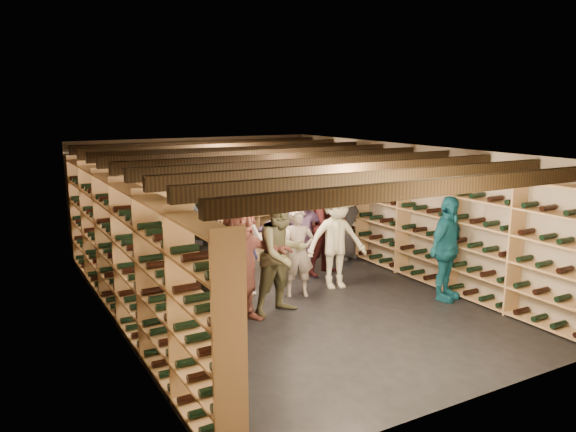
# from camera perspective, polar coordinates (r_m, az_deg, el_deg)

# --- Properties ---
(ground) EXTENTS (8.00, 8.00, 0.00)m
(ground) POSITION_cam_1_polar(r_m,az_deg,el_deg) (9.50, -0.58, -7.90)
(ground) COLOR black
(ground) RESTS_ON ground
(walls) EXTENTS (5.52, 8.02, 2.40)m
(walls) POSITION_cam_1_polar(r_m,az_deg,el_deg) (9.18, -0.59, -0.81)
(walls) COLOR #B7A68E
(walls) RESTS_ON ground
(ceiling) EXTENTS (5.50, 8.00, 0.01)m
(ceiling) POSITION_cam_1_polar(r_m,az_deg,el_deg) (9.00, -0.61, 6.68)
(ceiling) COLOR beige
(ceiling) RESTS_ON walls
(ceiling_joists) EXTENTS (5.40, 7.12, 0.18)m
(ceiling_joists) POSITION_cam_1_polar(r_m,az_deg,el_deg) (9.01, -0.61, 5.79)
(ceiling_joists) COLOR black
(ceiling_joists) RESTS_ON ground
(wine_rack_left) EXTENTS (0.32, 7.50, 2.15)m
(wine_rack_left) POSITION_cam_1_polar(r_m,az_deg,el_deg) (8.31, -16.34, -3.45)
(wine_rack_left) COLOR tan
(wine_rack_left) RESTS_ON ground
(wine_rack_right) EXTENTS (0.32, 7.50, 2.15)m
(wine_rack_right) POSITION_cam_1_polar(r_m,az_deg,el_deg) (10.65, 11.61, -0.03)
(wine_rack_right) COLOR tan
(wine_rack_right) RESTS_ON ground
(wine_rack_back) EXTENTS (4.70, 0.30, 2.15)m
(wine_rack_back) POSITION_cam_1_polar(r_m,az_deg,el_deg) (12.63, -9.00, 1.83)
(wine_rack_back) COLOR tan
(wine_rack_back) RESTS_ON ground
(crate_stack_left) EXTENTS (0.58, 0.47, 0.68)m
(crate_stack_left) POSITION_cam_1_polar(r_m,az_deg,el_deg) (10.24, -7.58, -4.59)
(crate_stack_left) COLOR tan
(crate_stack_left) RESTS_ON ground
(crate_stack_right) EXTENTS (0.59, 0.51, 0.51)m
(crate_stack_right) POSITION_cam_1_polar(r_m,az_deg,el_deg) (11.62, -2.76, -3.01)
(crate_stack_right) COLOR tan
(crate_stack_right) RESTS_ON ground
(crate_loose) EXTENTS (0.59, 0.49, 0.17)m
(crate_loose) POSITION_cam_1_polar(r_m,az_deg,el_deg) (11.90, -1.71, -3.50)
(crate_loose) COLOR tan
(crate_loose) RESTS_ON ground
(person_0) EXTENTS (0.94, 0.77, 1.65)m
(person_0) POSITION_cam_1_polar(r_m,az_deg,el_deg) (8.84, -10.30, -3.97)
(person_0) COLOR black
(person_0) RESTS_ON ground
(person_1) EXTENTS (0.73, 0.52, 1.86)m
(person_1) POSITION_cam_1_polar(r_m,az_deg,el_deg) (6.83, -7.88, -7.55)
(person_1) COLOR black
(person_1) RESTS_ON ground
(person_2) EXTENTS (1.00, 0.84, 1.84)m
(person_2) POSITION_cam_1_polar(r_m,az_deg,el_deg) (8.41, -0.61, -3.90)
(person_2) COLOR brown
(person_2) RESTS_ON ground
(person_3) EXTENTS (1.20, 0.83, 1.70)m
(person_3) POSITION_cam_1_polar(r_m,az_deg,el_deg) (9.62, 4.94, -2.40)
(person_3) COLOR beige
(person_3) RESTS_ON ground
(person_4) EXTENTS (1.08, 0.73, 1.70)m
(person_4) POSITION_cam_1_polar(r_m,az_deg,el_deg) (9.36, 15.84, -3.19)
(person_4) COLOR #176176
(person_4) RESTS_ON ground
(person_5) EXTENTS (1.78, 0.91, 1.83)m
(person_5) POSITION_cam_1_polar(r_m,az_deg,el_deg) (8.06, -4.89, -4.66)
(person_5) COLOR brown
(person_5) RESTS_ON ground
(person_6) EXTENTS (0.86, 0.67, 1.55)m
(person_6) POSITION_cam_1_polar(r_m,az_deg,el_deg) (9.69, -5.45, -2.78)
(person_6) COLOR #201F4F
(person_6) RESTS_ON ground
(person_7) EXTENTS (0.63, 0.53, 1.48)m
(person_7) POSITION_cam_1_polar(r_m,az_deg,el_deg) (9.21, 1.02, -3.72)
(person_7) COLOR gray
(person_7) RESTS_ON ground
(person_8) EXTENTS (1.04, 0.90, 1.81)m
(person_8) POSITION_cam_1_polar(r_m,az_deg,el_deg) (10.38, 4.17, -1.07)
(person_8) COLOR #411617
(person_8) RESTS_ON ground
(person_9) EXTENTS (1.34, 1.04, 1.83)m
(person_9) POSITION_cam_1_polar(r_m,az_deg,el_deg) (9.15, -4.43, -2.70)
(person_9) COLOR beige
(person_9) RESTS_ON ground
(person_10) EXTENTS (0.99, 0.58, 1.58)m
(person_10) POSITION_cam_1_polar(r_m,az_deg,el_deg) (9.65, -8.70, -2.84)
(person_10) COLOR #244530
(person_10) RESTS_ON ground
(person_11) EXTENTS (1.69, 1.01, 1.74)m
(person_11) POSITION_cam_1_polar(r_m,az_deg,el_deg) (10.20, 1.29, -1.47)
(person_11) COLOR slate
(person_11) RESTS_ON ground
(person_12) EXTENTS (0.87, 0.68, 1.57)m
(person_12) POSITION_cam_1_polar(r_m,az_deg,el_deg) (11.47, 5.83, -0.51)
(person_12) COLOR #36363B
(person_12) RESTS_ON ground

